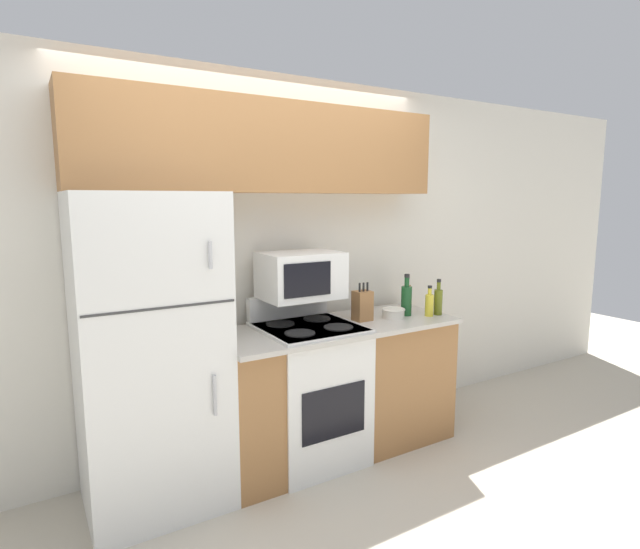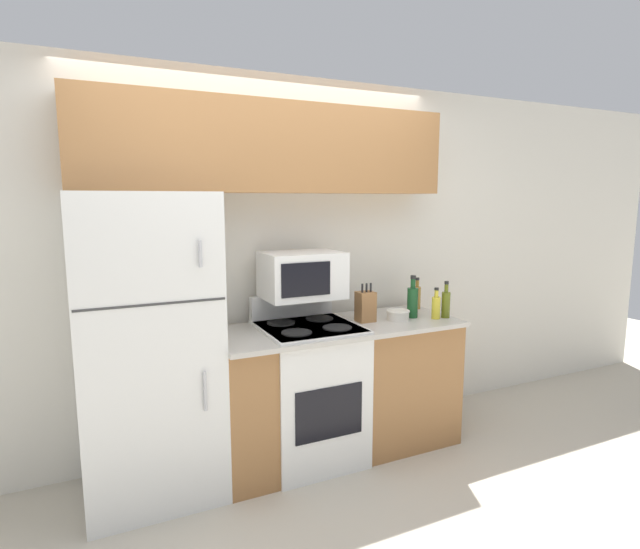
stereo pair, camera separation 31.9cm
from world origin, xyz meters
The scene contains 13 objects.
ground_plane centered at (0.00, 0.00, 0.00)m, with size 12.00×12.00×0.00m, color beige.
wall_back centered at (0.00, 0.69, 1.27)m, with size 8.00×0.05×2.55m.
lower_cabinets centered at (0.38, 0.30, 0.45)m, with size 1.66×0.65×0.90m.
refrigerator centered at (-0.83, 0.33, 0.88)m, with size 0.76×0.68×1.76m.
upper_cabinets centered at (0.00, 0.51, 2.05)m, with size 2.42×0.30×0.56m.
stove centered at (0.15, 0.29, 0.47)m, with size 0.62×0.63×1.07m.
microwave centered at (0.16, 0.40, 1.23)m, with size 0.52×0.37×0.30m.
knife_block centered at (0.58, 0.29, 1.00)m, with size 0.12×0.10×0.27m.
bowl centered at (0.80, 0.23, 0.93)m, with size 0.16×0.16×0.07m.
bottle_wine_green centered at (0.94, 0.25, 1.01)m, with size 0.08×0.08×0.30m.
bottle_olive_oil centered at (1.15, 0.15, 1.00)m, with size 0.06×0.06×0.26m.
bottle_vinegar centered at (1.14, 0.47, 0.99)m, with size 0.06×0.06×0.24m.
bottle_cooking_spray centered at (1.07, 0.15, 0.98)m, with size 0.06×0.06×0.22m.
Camera 1 is at (-1.40, -2.43, 1.73)m, focal length 28.00 mm.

